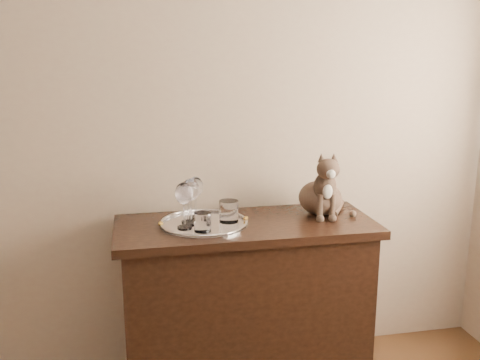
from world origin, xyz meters
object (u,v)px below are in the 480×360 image
object	(u,v)px
tray	(204,224)
tumbler_c	(229,211)
sideboard	(246,307)
cat	(321,182)
wine_glass_c	(184,205)
wine_glass_a	(188,202)
tumbler_b	(203,222)
wine_glass_d	(191,201)
wine_glass_b	(195,197)

from	to	relation	value
tray	tumbler_c	distance (m)	0.13
sideboard	cat	world-z (taller)	cat
wine_glass_c	sideboard	bearing A→B (deg)	8.51
tray	wine_glass_c	xyz separation A→B (m)	(-0.09, -0.05, 0.11)
wine_glass_a	wine_glass_c	size ratio (longest dim) A/B	0.94
tumbler_b	cat	bearing A→B (deg)	16.17
wine_glass_a	wine_glass_d	distance (m)	0.03
wine_glass_a	cat	size ratio (longest dim) A/B	0.61
sideboard	wine_glass_d	world-z (taller)	wine_glass_d
wine_glass_a	cat	world-z (taller)	cat
wine_glass_c	cat	xyz separation A→B (m)	(0.67, 0.11, 0.05)
wine_glass_a	wine_glass_c	world-z (taller)	wine_glass_c
wine_glass_c	tumbler_c	distance (m)	0.22
tray	wine_glass_b	bearing A→B (deg)	105.63
wine_glass_b	cat	xyz separation A→B (m)	(0.60, -0.03, 0.05)
tumbler_b	tumbler_c	distance (m)	0.17
wine_glass_d	tumbler_c	xyz separation A→B (m)	(0.17, -0.01, -0.06)
tray	cat	bearing A→B (deg)	6.55
wine_glass_b	wine_glass_d	world-z (taller)	wine_glass_d
tray	wine_glass_c	distance (m)	0.15
cat	tray	bearing A→B (deg)	-168.40
wine_glass_d	sideboard	bearing A→B (deg)	-2.52
tumbler_b	wine_glass_c	bearing A→B (deg)	139.49
wine_glass_b	wine_glass_d	size ratio (longest dim) A/B	0.94
wine_glass_c	wine_glass_d	distance (m)	0.06
wine_glass_b	wine_glass_d	distance (m)	0.09
wine_glass_d	cat	size ratio (longest dim) A/B	0.66
wine_glass_a	cat	bearing A→B (deg)	2.79
wine_glass_b	tumbler_c	distance (m)	0.18
wine_glass_c	tumbler_b	xyz separation A→B (m)	(0.07, -0.06, -0.06)
wine_glass_b	cat	distance (m)	0.61
sideboard	tumbler_c	size ratio (longest dim) A/B	12.02
sideboard	tumbler_c	world-z (taller)	tumbler_c
tray	wine_glass_c	world-z (taller)	wine_glass_c
sideboard	tray	world-z (taller)	tray
sideboard	tumbler_c	distance (m)	0.49
tumbler_b	tumbler_c	world-z (taller)	tumbler_c
tumbler_b	tumbler_c	xyz separation A→B (m)	(0.14, 0.11, 0.01)
tray	tumbler_b	size ratio (longest dim) A/B	4.78
wine_glass_c	tumbler_b	distance (m)	0.11
wine_glass_a	tumbler_b	size ratio (longest dim) A/B	2.33
sideboard	wine_glass_b	world-z (taller)	wine_glass_b
wine_glass_b	wine_glass_c	bearing A→B (deg)	-115.42
sideboard	tray	xyz separation A→B (m)	(-0.19, 0.00, 0.43)
cat	wine_glass_d	bearing A→B (deg)	-169.78
sideboard	cat	bearing A→B (deg)	10.15
tray	cat	size ratio (longest dim) A/B	1.25
wine_glass_a	wine_glass_c	xyz separation A→B (m)	(-0.02, -0.08, 0.01)
tray	wine_glass_a	bearing A→B (deg)	153.13
wine_glass_c	tumbler_b	world-z (taller)	wine_glass_c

